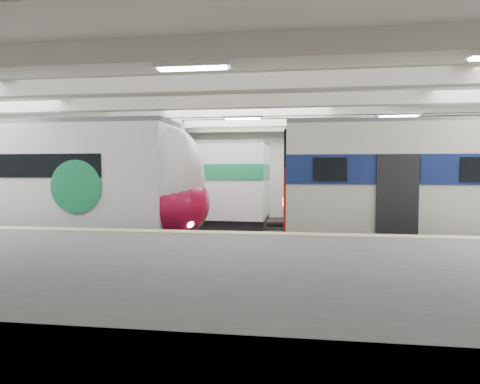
# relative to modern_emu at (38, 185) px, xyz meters

# --- Properties ---
(station_hall) EXTENTS (36.00, 24.00, 5.75)m
(station_hall) POSITION_rel_modern_emu_xyz_m (7.59, -1.74, 0.97)
(station_hall) COLOR black
(station_hall) RESTS_ON ground
(modern_emu) EXTENTS (14.47, 2.99, 4.64)m
(modern_emu) POSITION_rel_modern_emu_xyz_m (0.00, 0.00, 0.00)
(modern_emu) COLOR silver
(modern_emu) RESTS_ON ground
(far_train) EXTENTS (13.24, 3.28, 4.23)m
(far_train) POSITION_rel_modern_emu_xyz_m (1.79, 5.50, -0.09)
(far_train) COLOR silver
(far_train) RESTS_ON ground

